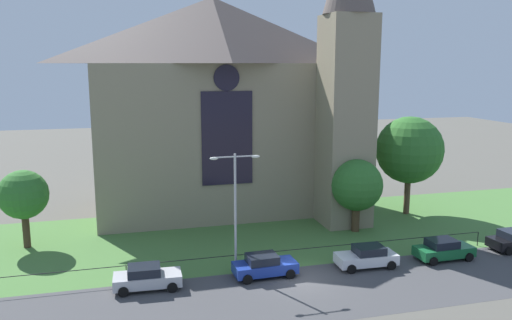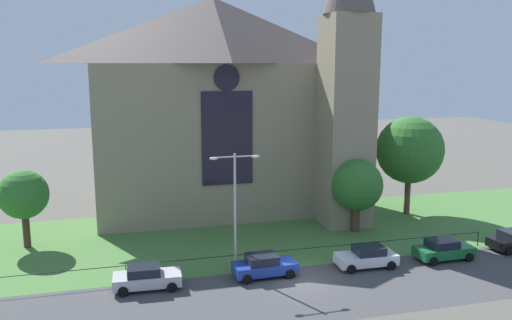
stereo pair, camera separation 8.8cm
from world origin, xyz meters
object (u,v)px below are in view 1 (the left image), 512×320
Objects in this scene: tree_right_far at (409,150)px; parked_car_green at (443,249)px; parked_car_silver at (147,277)px; tree_left_far at (23,195)px; church_building at (223,103)px; tree_right_near at (357,185)px; parked_car_white at (367,257)px; streetlamp_near at (235,197)px; parked_car_blue at (264,266)px.

tree_right_far is 2.18× the size of parked_car_green.
tree_right_far is 27.49m from parked_car_silver.
tree_left_far is 13.63m from parked_car_silver.
church_building is 4.22× the size of tree_right_near.
parked_car_silver and parked_car_white have the same top height.
parked_car_white is 6.02m from parked_car_green.
parked_car_silver is at bearing -167.64° from streetlamp_near.
tree_right_near is 1.45× the size of parked_car_white.
church_building is 6.11× the size of parked_car_white.
tree_left_far is at bearing 132.49° from parked_car_silver.
tree_left_far is at bearing -178.79° from tree_right_far.
tree_right_near is 26.39m from tree_left_far.
tree_left_far is at bearing -22.01° from parked_car_white.
parked_car_blue is at bearing 177.33° from parked_car_green.
tree_right_near is at bearing -6.30° from tree_left_far.
streetlamp_near is 1.91× the size of parked_car_blue.
streetlamp_near reaches higher than parked_car_silver.
tree_left_far is at bearing 173.70° from tree_right_near.
church_building is 20.77m from parked_car_white.
streetlamp_near reaches higher than parked_car_green.
tree_right_near is 1.46× the size of parked_car_green.
parked_car_white is at bearing -10.05° from streetlamp_near.
parked_car_blue is (7.66, -0.02, 0.00)m from parked_car_silver.
parked_car_white is (-9.71, -11.07, -5.34)m from tree_right_far.
church_building is at bearing 85.28° from parked_car_blue.
tree_right_near is 8.89m from parked_car_green.
tree_right_near is at bearing 33.44° from parked_car_blue.
parked_car_silver is at bearing -49.91° from tree_left_far.
parked_car_green is (12.62, -17.35, -9.53)m from church_building.
church_building is 6.09× the size of parked_car_blue.
church_building reaches higher than tree_right_far.
church_building is 16.61m from streetlamp_near.
tree_right_near is 12.80m from parked_car_blue.
parked_car_silver is (8.50, -10.10, -3.40)m from tree_left_far.
streetlamp_near reaches higher than tree_right_near.
streetlamp_near is at bearing 14.77° from parked_car_silver.
parked_car_blue and parked_car_green have the same top height.
tree_right_far reaches higher than streetlamp_near.
streetlamp_near is at bearing -98.66° from church_building.
tree_right_far is at bearing 30.18° from parked_car_blue.
tree_left_far is (-26.23, 2.90, 0.18)m from tree_right_near.
church_building is at bearing 133.72° from tree_right_near.
tree_right_near reaches higher than parked_car_green.
tree_right_far is 1.13× the size of streetlamp_near.
church_building reaches higher than tree_left_far.
parked_car_silver is 21.03m from parked_car_green.
parked_car_silver is (-24.71, -10.80, -5.34)m from tree_right_far.
tree_left_far is at bearing 159.36° from parked_car_green.
tree_right_near is 1.02× the size of tree_left_far.
parked_car_white is (7.34, -0.25, 0.00)m from parked_car_blue.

